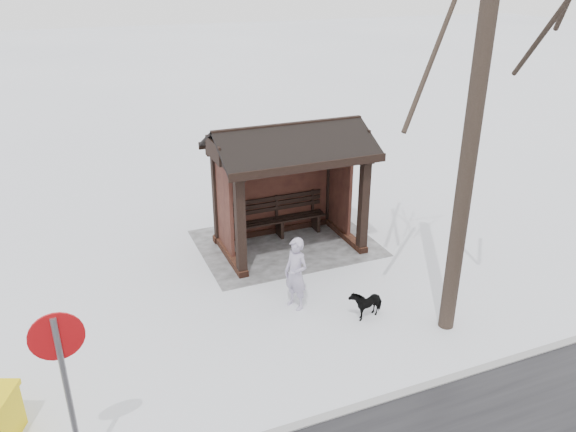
{
  "coord_description": "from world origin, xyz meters",
  "views": [
    {
      "loc": [
        4.69,
        11.32,
        6.25
      ],
      "look_at": [
        0.36,
        0.8,
        1.21
      ],
      "focal_mm": 35.0,
      "sensor_mm": 36.0,
      "label": 1
    }
  ],
  "objects_px": {
    "bus_shelter": "(287,160)",
    "dog": "(366,302)",
    "pedestrian": "(296,274)",
    "road_sign": "(62,365)"
  },
  "relations": [
    {
      "from": "bus_shelter",
      "to": "dog",
      "type": "bearing_deg",
      "value": 94.26
    },
    {
      "from": "bus_shelter",
      "to": "pedestrian",
      "type": "bearing_deg",
      "value": 71.56
    },
    {
      "from": "dog",
      "to": "road_sign",
      "type": "distance_m",
      "value": 5.91
    },
    {
      "from": "bus_shelter",
      "to": "road_sign",
      "type": "distance_m",
      "value": 7.42
    },
    {
      "from": "bus_shelter",
      "to": "dog",
      "type": "height_order",
      "value": "bus_shelter"
    },
    {
      "from": "bus_shelter",
      "to": "road_sign",
      "type": "xyz_separation_m",
      "value": [
        5.14,
        5.34,
        -0.34
      ]
    },
    {
      "from": "dog",
      "to": "road_sign",
      "type": "relative_size",
      "value": 0.27
    },
    {
      "from": "bus_shelter",
      "to": "road_sign",
      "type": "bearing_deg",
      "value": 46.11
    },
    {
      "from": "pedestrian",
      "to": "road_sign",
      "type": "height_order",
      "value": "road_sign"
    },
    {
      "from": "bus_shelter",
      "to": "dog",
      "type": "relative_size",
      "value": 5.16
    }
  ]
}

